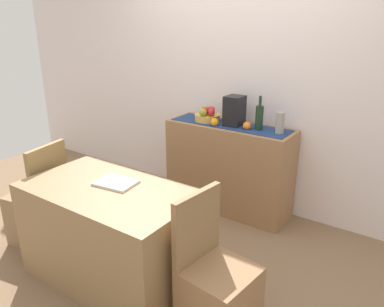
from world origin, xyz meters
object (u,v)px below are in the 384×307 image
object	(u,v)px
fruit_bowl	(207,117)
open_book	(116,183)
chair_by_corner	(217,294)
sideboard_console	(228,168)
wine_bottle	(259,117)
coffee_maker	(234,111)
chair_near_window	(40,213)
dining_table	(112,234)
ceramic_vase	(280,123)

from	to	relation	value
fruit_bowl	open_book	bearing A→B (deg)	-85.66
open_book	chair_by_corner	xyz separation A→B (m)	(0.90, -0.08, -0.48)
sideboard_console	wine_bottle	xyz separation A→B (m)	(0.30, 0.00, 0.56)
sideboard_console	coffee_maker	xyz separation A→B (m)	(0.04, 0.00, 0.59)
fruit_bowl	chair_near_window	world-z (taller)	fruit_bowl
dining_table	chair_near_window	xyz separation A→B (m)	(-0.89, 0.00, -0.10)
fruit_bowl	dining_table	distance (m)	1.56
fruit_bowl	chair_near_window	bearing A→B (deg)	-118.28
coffee_maker	ceramic_vase	world-z (taller)	coffee_maker
coffee_maker	open_book	distance (m)	1.42
open_book	chair_by_corner	size ratio (longest dim) A/B	0.31
fruit_bowl	dining_table	bearing A→B (deg)	-85.64
wine_bottle	open_book	bearing A→B (deg)	-108.27
fruit_bowl	chair_by_corner	xyz separation A→B (m)	(1.01, -1.46, -0.65)
fruit_bowl	wine_bottle	distance (m)	0.56
sideboard_console	ceramic_vase	bearing A→B (deg)	0.00
coffee_maker	dining_table	xyz separation A→B (m)	(-0.19, -1.46, -0.66)
chair_near_window	chair_by_corner	bearing A→B (deg)	-0.03
open_book	chair_near_window	bearing A→B (deg)	177.83
sideboard_console	fruit_bowl	size ratio (longest dim) A/B	4.96
wine_bottle	open_book	xyz separation A→B (m)	(-0.45, -1.37, -0.25)
coffee_maker	chair_near_window	world-z (taller)	coffee_maker
sideboard_console	dining_table	size ratio (longest dim) A/B	0.99
sideboard_console	dining_table	xyz separation A→B (m)	(-0.15, -1.46, -0.07)
wine_bottle	sideboard_console	bearing A→B (deg)	180.00
sideboard_console	coffee_maker	distance (m)	0.59
dining_table	wine_bottle	bearing A→B (deg)	72.97
ceramic_vase	wine_bottle	bearing A→B (deg)	180.00
coffee_maker	open_book	bearing A→B (deg)	-98.12
wine_bottle	dining_table	world-z (taller)	wine_bottle
chair_by_corner	coffee_maker	bearing A→B (deg)	115.83
chair_near_window	chair_by_corner	size ratio (longest dim) A/B	1.00
dining_table	open_book	world-z (taller)	open_book
wine_bottle	coffee_maker	bearing A→B (deg)	180.00
coffee_maker	open_book	world-z (taller)	coffee_maker
fruit_bowl	wine_bottle	xyz separation A→B (m)	(0.56, 0.00, 0.08)
wine_bottle	coffee_maker	distance (m)	0.26
coffee_maker	sideboard_console	bearing A→B (deg)	180.00
wine_bottle	chair_near_window	world-z (taller)	wine_bottle
ceramic_vase	sideboard_console	bearing A→B (deg)	180.00
coffee_maker	chair_by_corner	bearing A→B (deg)	-64.17
fruit_bowl	dining_table	world-z (taller)	fruit_bowl
dining_table	chair_by_corner	size ratio (longest dim) A/B	1.40
wine_bottle	coffee_maker	size ratio (longest dim) A/B	1.10
coffee_maker	fruit_bowl	bearing A→B (deg)	180.00
fruit_bowl	coffee_maker	distance (m)	0.32
dining_table	chair_near_window	world-z (taller)	chair_near_window
chair_by_corner	dining_table	bearing A→B (deg)	-179.88
ceramic_vase	chair_near_window	xyz separation A→B (m)	(-1.54, -1.46, -0.71)
chair_near_window	open_book	bearing A→B (deg)	5.19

